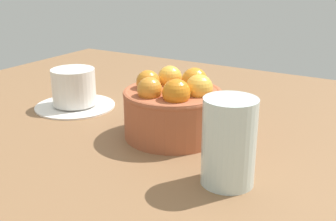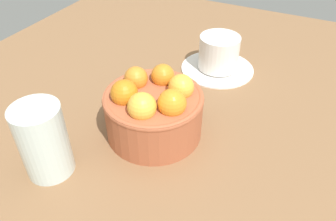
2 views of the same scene
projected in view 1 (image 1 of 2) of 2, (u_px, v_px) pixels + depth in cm
name	position (u px, v px, depth cm)	size (l,w,h in cm)	color
ground_plane	(173.00, 147.00, 65.53)	(115.85, 94.03, 3.86)	brown
terracotta_bowl	(173.00, 107.00, 63.36)	(14.90, 14.90, 10.07)	#AD5938
coffee_cup	(74.00, 91.00, 76.86)	(14.55, 14.55, 7.13)	white
water_glass	(229.00, 142.00, 49.25)	(6.41, 6.41, 10.62)	silver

